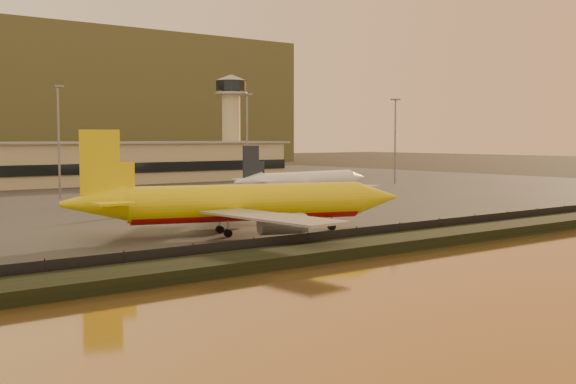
# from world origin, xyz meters

# --- Properties ---
(ground) EXTENTS (900.00, 900.00, 0.00)m
(ground) POSITION_xyz_m (0.00, 0.00, 0.00)
(ground) COLOR black
(ground) RESTS_ON ground
(embankment) EXTENTS (320.00, 7.00, 1.40)m
(embankment) POSITION_xyz_m (0.00, -17.00, 0.70)
(embankment) COLOR black
(embankment) RESTS_ON ground
(tarmac) EXTENTS (320.00, 220.00, 0.20)m
(tarmac) POSITION_xyz_m (0.00, 95.00, 0.10)
(tarmac) COLOR #2D2D2D
(tarmac) RESTS_ON ground
(perimeter_fence) EXTENTS (300.00, 0.05, 2.20)m
(perimeter_fence) POSITION_xyz_m (0.00, -13.00, 1.30)
(perimeter_fence) COLOR black
(perimeter_fence) RESTS_ON tarmac
(control_tower) EXTENTS (11.20, 11.20, 35.50)m
(control_tower) POSITION_xyz_m (70.00, 131.00, 21.66)
(control_tower) COLOR tan
(control_tower) RESTS_ON tarmac
(apron_light_masts) EXTENTS (152.20, 12.20, 25.40)m
(apron_light_masts) POSITION_xyz_m (15.00, 75.00, 15.70)
(apron_light_masts) COLOR slate
(apron_light_masts) RESTS_ON tarmac
(dhl_cargo_jet) EXTENTS (48.30, 46.06, 14.75)m
(dhl_cargo_jet) POSITION_xyz_m (-11.75, 4.55, 4.60)
(dhl_cargo_jet) COLOR yellow
(dhl_cargo_jet) RESTS_ON tarmac
(white_narrowbody_jet) EXTENTS (41.73, 40.62, 11.98)m
(white_narrowbody_jet) POSITION_xyz_m (38.33, 51.69, 3.78)
(white_narrowbody_jet) COLOR white
(white_narrowbody_jet) RESTS_ON tarmac
(gse_vehicle_yellow) EXTENTS (4.80, 3.25, 1.98)m
(gse_vehicle_yellow) POSITION_xyz_m (9.02, 28.68, 1.19)
(gse_vehicle_yellow) COLOR yellow
(gse_vehicle_yellow) RESTS_ON tarmac
(gse_vehicle_white) EXTENTS (3.80, 1.82, 1.68)m
(gse_vehicle_white) POSITION_xyz_m (-7.02, 40.00, 1.04)
(gse_vehicle_white) COLOR white
(gse_vehicle_white) RESTS_ON tarmac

